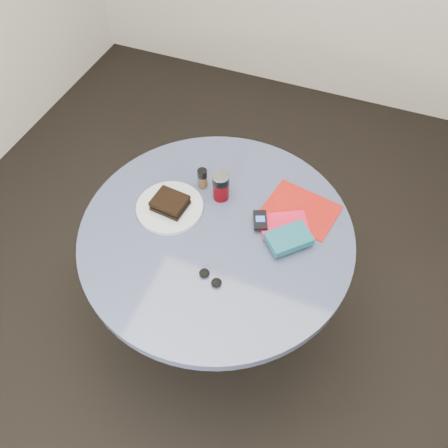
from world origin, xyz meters
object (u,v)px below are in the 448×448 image
(red_book, at_px, (284,225))
(headphones, at_px, (210,278))
(plate, at_px, (170,207))
(sandwich, at_px, (170,203))
(table, at_px, (217,254))
(novel, at_px, (289,238))
(mp3_player, at_px, (260,220))
(magazine, at_px, (301,209))
(soda_can, at_px, (221,186))
(pepper_grinder, at_px, (203,178))

(red_book, height_order, headphones, headphones)
(plate, bearing_deg, sandwich, -16.31)
(table, bearing_deg, headphones, -73.53)
(novel, relative_size, mp3_player, 1.57)
(magazine, height_order, novel, novel)
(novel, distance_m, headphones, 0.31)
(sandwich, bearing_deg, novel, 1.07)
(sandwich, distance_m, magazine, 0.49)
(table, distance_m, magazine, 0.37)
(table, relative_size, mp3_player, 10.41)
(red_book, xyz_separation_m, headphones, (-0.17, -0.30, -0.00))
(red_book, bearing_deg, headphones, -146.74)
(sandwich, relative_size, novel, 0.86)
(soda_can, distance_m, red_book, 0.28)
(headphones, bearing_deg, red_book, 60.84)
(plate, relative_size, red_book, 1.46)
(magazine, xyz_separation_m, red_book, (-0.04, -0.10, 0.01))
(plate, xyz_separation_m, novel, (0.46, 0.01, 0.03))
(soda_can, height_order, magazine, soda_can)
(magazine, bearing_deg, red_book, -99.03)
(table, xyz_separation_m, red_book, (0.22, 0.10, 0.18))
(mp3_player, bearing_deg, plate, -171.06)
(magazine, bearing_deg, mp3_player, -124.15)
(table, distance_m, mp3_player, 0.25)
(table, relative_size, sandwich, 7.68)
(plate, bearing_deg, pepper_grinder, 64.83)
(plate, distance_m, pepper_grinder, 0.17)
(soda_can, xyz_separation_m, headphones, (0.10, -0.35, -0.05))
(table, height_order, headphones, headphones)
(novel, bearing_deg, red_book, 73.63)
(sandwich, xyz_separation_m, headphones, (0.25, -0.22, -0.03))
(plate, relative_size, soda_can, 2.11)
(table, relative_size, pepper_grinder, 11.53)
(magazine, bearing_deg, novel, -80.08)
(novel, relative_size, headphones, 1.55)
(headphones, bearing_deg, magazine, 63.03)
(soda_can, relative_size, red_book, 0.69)
(magazine, relative_size, novel, 1.72)
(sandwich, bearing_deg, pepper_grinder, 66.47)
(pepper_grinder, bearing_deg, plate, -115.17)
(plate, relative_size, pepper_grinder, 2.90)
(table, bearing_deg, sandwich, 172.21)
(table, height_order, mp3_player, mp3_player)
(sandwich, bearing_deg, mp3_player, 9.28)
(mp3_player, distance_m, headphones, 0.29)
(pepper_grinder, distance_m, magazine, 0.39)
(soda_can, bearing_deg, pepper_grinder, 163.58)
(pepper_grinder, relative_size, mp3_player, 0.90)
(red_book, relative_size, mp3_player, 1.78)
(mp3_player, bearing_deg, sandwich, -170.72)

